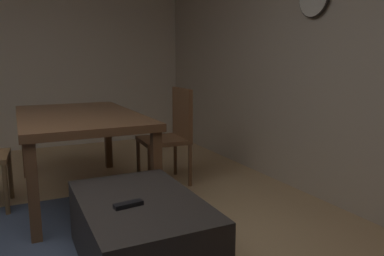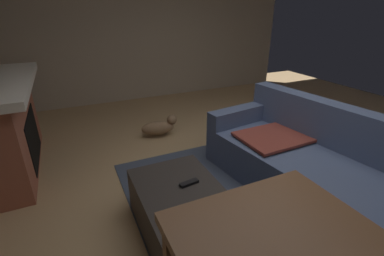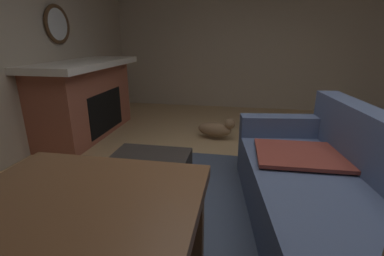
% 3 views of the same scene
% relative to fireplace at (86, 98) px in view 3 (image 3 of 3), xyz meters
% --- Properties ---
extents(floor, '(8.83, 8.83, 0.00)m').
position_rel_fireplace_xyz_m(floor, '(1.60, 2.37, -0.53)').
color(floor, tan).
extents(wall_left, '(0.12, 5.89, 2.75)m').
position_rel_fireplace_xyz_m(wall_left, '(-2.08, 2.37, 0.84)').
color(wall_left, '#B7A893').
rests_on(wall_left, ground).
extents(area_rug, '(2.60, 2.00, 0.01)m').
position_rel_fireplace_xyz_m(area_rug, '(1.75, 2.08, -0.52)').
color(area_rug, '#3D475B').
rests_on(area_rug, ground).
extents(fireplace, '(1.90, 0.76, 1.05)m').
position_rel_fireplace_xyz_m(fireplace, '(0.00, 0.00, 0.00)').
color(fireplace, '#9E5642').
rests_on(fireplace, ground).
extents(round_wall_mirror, '(0.50, 0.05, 0.50)m').
position_rel_fireplace_xyz_m(round_wall_mirror, '(-0.00, -0.29, 0.98)').
color(round_wall_mirror, '#4C331E').
extents(couch, '(2.23, 1.20, 0.86)m').
position_rel_fireplace_xyz_m(couch, '(1.73, 2.81, -0.23)').
color(couch, '#4C5B7F').
rests_on(couch, ground).
extents(ottoman_coffee_table, '(1.02, 0.65, 0.41)m').
position_rel_fireplace_xyz_m(ottoman_coffee_table, '(1.75, 1.42, -0.33)').
color(ottoman_coffee_table, '#2D2826').
rests_on(ottoman_coffee_table, ground).
extents(tv_remote, '(0.07, 0.16, 0.02)m').
position_rel_fireplace_xyz_m(tv_remote, '(1.67, 1.51, -0.11)').
color(tv_remote, black).
rests_on(tv_remote, ottoman_coffee_table).
extents(small_dog, '(0.27, 0.52, 0.27)m').
position_rel_fireplace_xyz_m(small_dog, '(-0.09, 1.84, -0.37)').
color(small_dog, '#8C6B4C').
rests_on(small_dog, ground).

